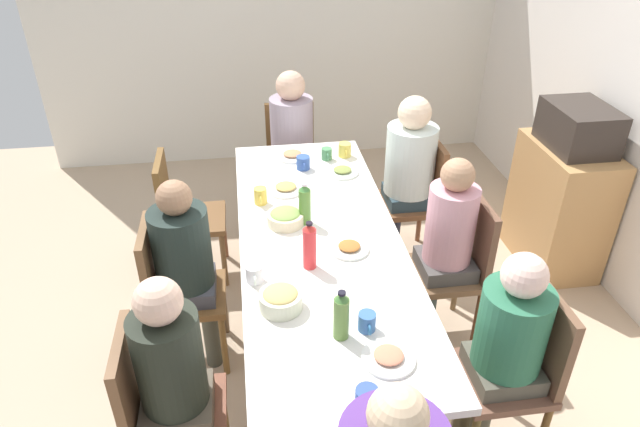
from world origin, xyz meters
The scene contains 35 objects.
ground_plane centered at (0.00, 0.00, 0.00)m, with size 6.36×6.36×0.00m, color tan.
wall_left centered at (-2.71, 0.00, 1.30)m, with size 0.12×4.26×2.60m, color silver.
dining_table centered at (0.00, 0.00, 0.69)m, with size 2.42×0.86×0.76m.
chair_0 centered at (0.81, 0.81, 0.51)m, with size 0.40×0.40×0.90m.
person_0 centered at (0.81, 0.72, 0.69)m, with size 0.31×0.31×1.14m.
chair_1 centered at (-0.81, 0.81, 0.51)m, with size 0.40×0.40×0.90m.
person_1 centered at (-0.81, 0.72, 0.75)m, with size 0.34×0.34×1.23m.
chair_2 centered at (-1.59, 0.00, 0.51)m, with size 0.40×0.40×0.90m.
person_2 centered at (-1.50, 0.00, 0.73)m, with size 0.33×0.33×1.21m.
chair_3 centered at (0.00, -0.81, 0.51)m, with size 0.40×0.40×0.90m.
person_3 centered at (0.00, -0.72, 0.70)m, with size 0.31×0.31×1.16m.
chair_4 centered at (0.00, 0.81, 0.51)m, with size 0.40×0.40×0.90m.
person_4 centered at (0.00, 0.72, 0.70)m, with size 0.30×0.30×1.18m.
chair_6 centered at (0.81, -0.81, 0.51)m, with size 0.40×0.40×0.90m.
person_6 centered at (0.81, -0.72, 0.70)m, with size 0.30×0.30×1.18m.
chair_7 centered at (-0.81, -0.81, 0.51)m, with size 0.40×0.40×0.90m.
plate_0 centered at (-1.00, -0.05, 0.78)m, with size 0.23×0.23×0.04m.
plate_1 centered at (0.92, 0.15, 0.78)m, with size 0.22×0.22×0.04m.
plate_2 centered at (-0.54, -0.13, 0.78)m, with size 0.23×0.23×0.04m.
plate_3 centered at (-0.72, 0.25, 0.78)m, with size 0.21×0.21×0.04m.
plate_4 centered at (0.14, 0.13, 0.78)m, with size 0.21×0.21×0.04m.
bowl_0 centered at (0.54, -0.26, 0.81)m, with size 0.20×0.20×0.10m.
bowl_1 centered at (-0.16, -0.17, 0.81)m, with size 0.21×0.21×0.09m.
cup_0 centered at (-0.82, 0.01, 0.81)m, with size 0.12×0.09×0.09m.
cup_1 centered at (0.33, -0.36, 0.81)m, with size 0.12×0.08×0.09m.
cup_2 centered at (0.73, 0.10, 0.81)m, with size 0.11×0.08×0.09m.
cup_3 centered at (-0.41, -0.30, 0.81)m, with size 0.11×0.08×0.10m.
cup_4 centered at (-0.93, 0.18, 0.80)m, with size 0.11×0.07×0.08m.
cup_5 centered at (1.14, 0.01, 0.81)m, with size 0.12×0.09×0.09m.
cup_6 centered at (-0.96, 0.31, 0.81)m, with size 0.12×0.09×0.09m.
bottle_0 centered at (-0.16, -0.06, 0.88)m, with size 0.07×0.07×0.25m.
bottle_1 centered at (0.76, -0.02, 0.88)m, with size 0.07×0.07×0.24m.
bottle_2 centered at (0.25, -0.09, 0.89)m, with size 0.07×0.07×0.26m.
side_cabinet centered at (-0.61, 1.77, 0.45)m, with size 0.70×0.44×0.90m, color tan.
microwave centered at (-0.61, 1.77, 1.04)m, with size 0.48×0.36×0.28m, color #2F2823.
Camera 1 is at (2.52, -0.37, 2.48)m, focal length 31.96 mm.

